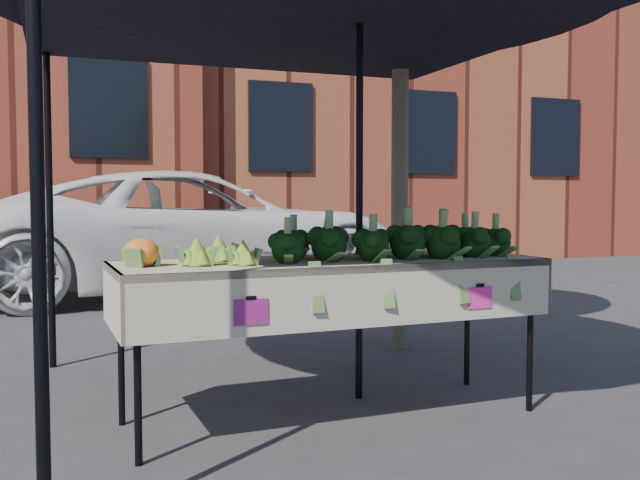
% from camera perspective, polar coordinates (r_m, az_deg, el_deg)
% --- Properties ---
extents(ground, '(90.00, 90.00, 0.00)m').
position_cam_1_polar(ground, '(4.13, -1.69, -14.16)').
color(ground, '#303033').
extents(table, '(2.43, 0.89, 0.90)m').
position_cam_1_polar(table, '(4.01, 1.00, -8.01)').
color(table, beige).
rests_on(table, ground).
extents(canopy, '(3.16, 3.16, 2.74)m').
position_cam_1_polar(canopy, '(4.29, -1.53, 5.06)').
color(canopy, black).
rests_on(canopy, ground).
extents(broccoli_heap, '(1.54, 0.57, 0.26)m').
position_cam_1_polar(broccoli_heap, '(4.11, 5.56, 0.36)').
color(broccoli_heap, black).
rests_on(broccoli_heap, table).
extents(romanesco_cluster, '(0.43, 0.47, 0.20)m').
position_cam_1_polar(romanesco_cluster, '(3.74, -8.45, -0.39)').
color(romanesco_cluster, '#9EAC35').
rests_on(romanesco_cluster, table).
extents(cauliflower_pair, '(0.20, 0.20, 0.18)m').
position_cam_1_polar(cauliflower_pair, '(3.65, -14.26, -0.71)').
color(cauliflower_pair, orange).
rests_on(cauliflower_pair, table).
extents(vehicle, '(1.62, 2.68, 5.79)m').
position_cam_1_polar(vehicle, '(9.59, -10.12, 13.18)').
color(vehicle, white).
rests_on(vehicle, ground).
extents(street_tree, '(2.06, 2.06, 4.05)m').
position_cam_1_polar(street_tree, '(5.94, 6.50, 10.89)').
color(street_tree, '#1E4C14').
rests_on(street_tree, ground).
extents(building_right, '(12.00, 8.00, 8.50)m').
position_cam_1_polar(building_right, '(18.46, 6.77, 12.63)').
color(building_right, maroon).
rests_on(building_right, ground).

